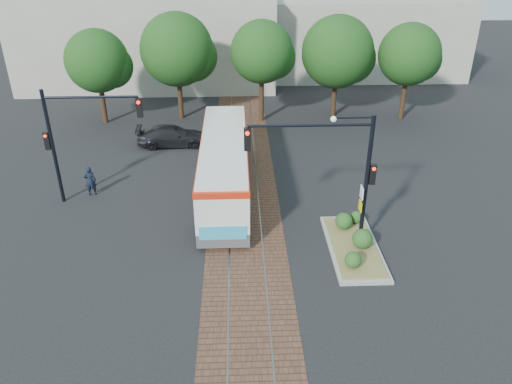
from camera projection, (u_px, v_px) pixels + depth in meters
ground at (246, 239)px, 23.04m from camera, size 120.00×120.00×0.00m
trackbed at (244, 197)px, 26.57m from camera, size 3.60×40.00×0.02m
tree_row at (257, 53)px, 35.30m from camera, size 26.40×5.60×7.67m
warehouses at (233, 35)px, 46.60m from camera, size 40.00×13.00×8.00m
city_bus at (225, 163)px, 26.38m from camera, size 2.51×11.38×3.04m
traffic_island at (354, 241)px, 22.26m from camera, size 2.20×5.20×1.13m
signal_pole_main at (339, 163)px, 20.51m from camera, size 5.49×0.46×6.00m
signal_pole_left at (73, 132)px, 24.47m from camera, size 4.99×0.34×6.00m
officer at (90, 181)px, 26.48m from camera, size 0.67×0.52×1.65m
parked_car at (172, 136)px, 32.65m from camera, size 4.63×2.12×1.31m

